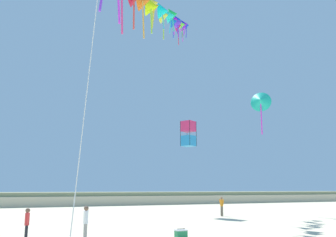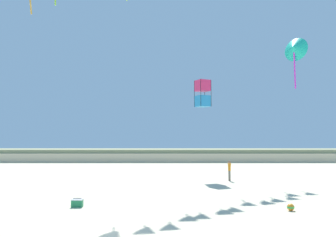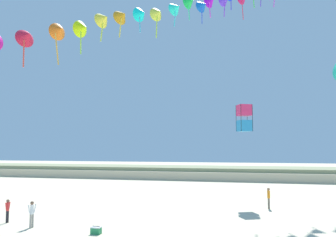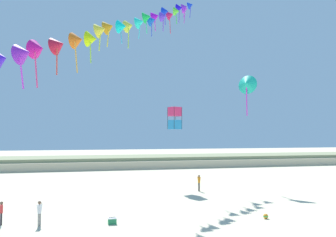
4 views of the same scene
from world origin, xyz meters
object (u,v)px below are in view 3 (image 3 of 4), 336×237
person_near_left (32,212)px  large_kite_low_lead (244,118)px  person_mid_center (269,197)px  person_near_right (8,209)px  beach_cooler (96,230)px

person_near_left → large_kite_low_lead: 20.05m
person_mid_center → large_kite_low_lead: (-1.99, 2.63, 6.87)m
person_near_right → person_mid_center: 20.13m
person_near_left → large_kite_low_lead: large_kite_low_lead is taller
person_near_right → large_kite_low_lead: bearing=40.2°
person_near_right → large_kite_low_lead: large_kite_low_lead is taller
person_near_right → beach_cooler: bearing=-11.1°
person_near_right → person_mid_center: bearing=30.8°
person_near_left → person_near_right: person_near_left is taller
person_mid_center → beach_cooler: size_ratio=3.01×
person_mid_center → beach_cooler: person_mid_center is taller
person_near_left → person_mid_center: size_ratio=0.95×
large_kite_low_lead → person_near_right: bearing=-139.8°
person_mid_center → beach_cooler: bearing=-130.6°
person_near_left → beach_cooler: size_ratio=2.87×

